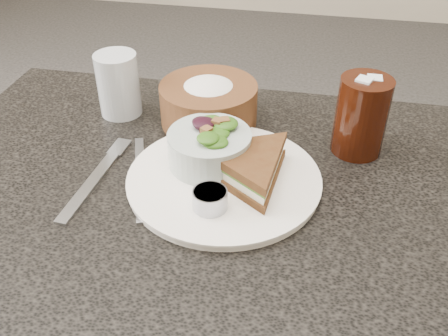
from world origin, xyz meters
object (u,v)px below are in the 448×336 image
object	(u,v)px
bread_basket	(209,97)
cola_glass	(362,113)
sandwich	(248,167)
dining_table	(213,331)
dressing_ramekin	(210,200)
salad_bowl	(209,143)
water_glass	(118,85)
dinner_plate	(224,180)

from	to	relation	value
bread_basket	cola_glass	bearing A→B (deg)	-9.18
bread_basket	sandwich	bearing A→B (deg)	-60.42
dining_table	cola_glass	distance (m)	0.53
dining_table	dressing_ramekin	xyz separation A→B (m)	(0.01, -0.06, 0.40)
dressing_ramekin	cola_glass	world-z (taller)	cola_glass
salad_bowl	water_glass	xyz separation A→B (m)	(-0.21, 0.15, 0.01)
sandwich	bread_basket	size ratio (longest dim) A/B	1.00
dinner_plate	dressing_ramekin	distance (m)	0.08
cola_glass	dressing_ramekin	bearing A→B (deg)	-134.56
dining_table	bread_basket	size ratio (longest dim) A/B	5.50
sandwich	dressing_ramekin	xyz separation A→B (m)	(-0.04, -0.08, -0.01)
sandwich	salad_bowl	size ratio (longest dim) A/B	1.34
cola_glass	sandwich	bearing A→B (deg)	-141.04
dinner_plate	cola_glass	bearing A→B (deg)	33.71
salad_bowl	water_glass	size ratio (longest dim) A/B	1.12
salad_bowl	cola_glass	distance (m)	0.26
cola_glass	bread_basket	bearing A→B (deg)	170.82
dinner_plate	dressing_ramekin	xyz separation A→B (m)	(-0.01, -0.08, 0.02)
sandwich	water_glass	xyz separation A→B (m)	(-0.28, 0.18, 0.02)
dining_table	sandwich	bearing A→B (deg)	16.61
salad_bowl	sandwich	bearing A→B (deg)	-24.60
dining_table	salad_bowl	distance (m)	0.43
sandwich	bread_basket	bearing A→B (deg)	154.91
dining_table	dinner_plate	bearing A→B (deg)	39.47
salad_bowl	dressing_ramekin	world-z (taller)	salad_bowl
dressing_ramekin	water_glass	bearing A→B (deg)	132.20
dressing_ramekin	bread_basket	xyz separation A→B (m)	(-0.06, 0.26, 0.02)
salad_bowl	dressing_ramekin	xyz separation A→B (m)	(0.02, -0.11, -0.02)
cola_glass	water_glass	xyz separation A→B (m)	(-0.45, 0.04, -0.01)
dining_table	water_glass	world-z (taller)	water_glass
sandwich	salad_bowl	distance (m)	0.08
sandwich	water_glass	size ratio (longest dim) A/B	1.50
dinner_plate	salad_bowl	xyz separation A→B (m)	(-0.03, 0.03, 0.05)
water_glass	sandwich	bearing A→B (deg)	-33.05
dinner_plate	water_glass	size ratio (longest dim) A/B	2.53
bread_basket	water_glass	xyz separation A→B (m)	(-0.18, -0.00, 0.01)
dressing_ramekin	water_glass	world-z (taller)	water_glass
dining_table	cola_glass	bearing A→B (deg)	34.23
salad_bowl	bread_basket	bearing A→B (deg)	103.22
dinner_plate	sandwich	bearing A→B (deg)	1.52
bread_basket	water_glass	distance (m)	0.18
dining_table	cola_glass	xyz separation A→B (m)	(0.23, 0.15, 0.45)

